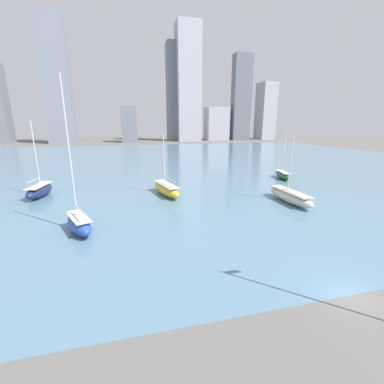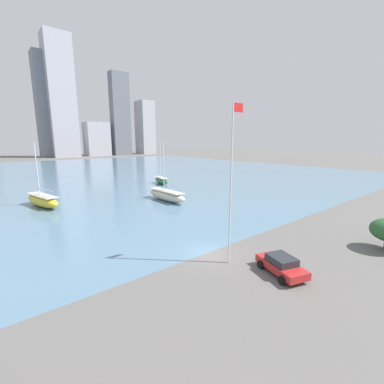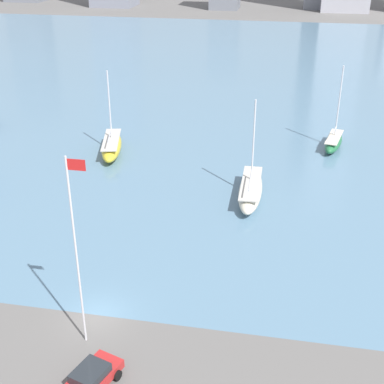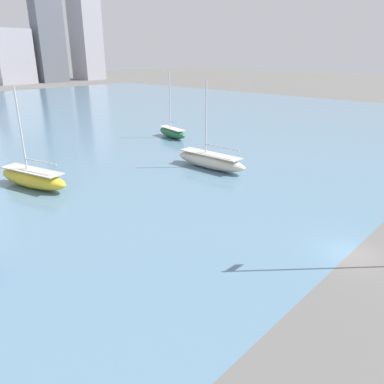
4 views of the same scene
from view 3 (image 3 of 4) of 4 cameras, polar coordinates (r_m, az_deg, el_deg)
The scene contains 7 objects.
ground_plane at distance 40.40m, azimuth -9.99°, elevation -12.81°, with size 500.00×500.00×0.00m, color #605E5B.
harbor_water at distance 102.91m, azimuth 3.50°, elevation 12.08°, with size 180.00×140.00×0.00m.
flag_pole at distance 34.18m, azimuth -12.21°, elevation -6.02°, with size 1.24×0.14×13.58m.
sailboat_yellow at distance 67.09m, azimuth -8.56°, elevation 4.87°, with size 4.43×9.67×10.24m.
sailboat_green at distance 70.44m, azimuth 14.88°, elevation 5.21°, with size 3.27×7.39×10.45m.
sailboat_cream at distance 55.48m, azimuth 6.26°, elevation 0.23°, with size 2.58×10.28×10.34m.
parked_sedan_red at distance 34.78m, azimuth -10.76°, elevation -18.96°, with size 3.17×4.67×1.49m.
Camera 3 is at (12.43, -29.00, 25.23)m, focal length 50.00 mm.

